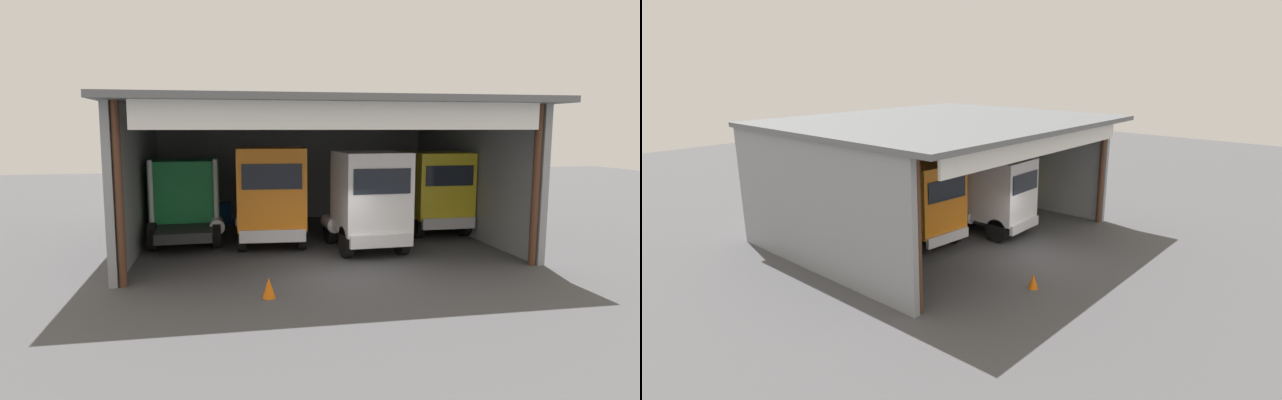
% 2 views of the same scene
% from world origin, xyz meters
% --- Properties ---
extents(ground_plane, '(80.00, 80.00, 0.00)m').
position_xyz_m(ground_plane, '(0.00, 0.00, 0.00)').
color(ground_plane, '#4C4C4F').
rests_on(ground_plane, ground).
extents(workshop_shed, '(13.81, 12.01, 5.39)m').
position_xyz_m(workshop_shed, '(0.00, 6.24, 3.77)').
color(workshop_shed, gray).
rests_on(workshop_shed, ground).
extents(truck_green_center_right_bay, '(2.84, 4.64, 3.29)m').
position_xyz_m(truck_green_center_right_bay, '(-4.94, 6.02, 1.72)').
color(truck_green_center_right_bay, '#197F3D').
rests_on(truck_green_center_right_bay, ground).
extents(truck_orange_left_bay, '(2.70, 4.68, 3.74)m').
position_xyz_m(truck_orange_left_bay, '(-1.75, 4.51, 1.98)').
color(truck_orange_left_bay, orange).
rests_on(truck_orange_left_bay, ground).
extents(truck_white_center_left_bay, '(2.59, 4.98, 3.62)m').
position_xyz_m(truck_white_center_left_bay, '(1.59, 3.03, 1.90)').
color(truck_white_center_left_bay, white).
rests_on(truck_white_center_left_bay, ground).
extents(truck_yellow_yard_outside, '(2.48, 5.18, 3.46)m').
position_xyz_m(truck_yellow_yard_outside, '(5.24, 5.77, 1.82)').
color(truck_yellow_yard_outside, yellow).
rests_on(truck_yellow_yard_outside, ground).
extents(oil_drum, '(0.58, 0.58, 0.94)m').
position_xyz_m(oil_drum, '(-1.91, 9.46, 0.47)').
color(oil_drum, '#194CB2').
rests_on(oil_drum, ground).
extents(tool_cart, '(0.90, 0.60, 1.00)m').
position_xyz_m(tool_cart, '(-3.58, 9.68, 0.50)').
color(tool_cart, '#1E59A5').
rests_on(tool_cart, ground).
extents(traffic_cone, '(0.36, 0.36, 0.56)m').
position_xyz_m(traffic_cone, '(-2.41, -1.63, 0.28)').
color(traffic_cone, orange).
rests_on(traffic_cone, ground).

